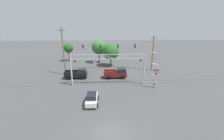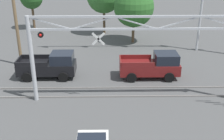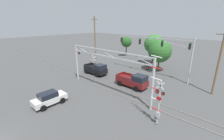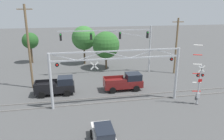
# 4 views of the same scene
# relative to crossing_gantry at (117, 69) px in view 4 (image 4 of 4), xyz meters

# --- Properties ---
(rail_track_near) EXTENTS (80.00, 0.08, 0.10)m
(rail_track_near) POSITION_rel_crossing_gantry_xyz_m (0.01, 0.28, -3.97)
(rail_track_near) COLOR gray
(rail_track_near) RESTS_ON ground_plane
(rail_track_far) EXTENTS (80.00, 0.08, 0.10)m
(rail_track_far) POSITION_rel_crossing_gantry_xyz_m (0.01, 1.72, -3.97)
(rail_track_far) COLOR gray
(rail_track_far) RESTS_ON ground_plane
(crossing_gantry) EXTENTS (14.08, 0.30, 6.00)m
(crossing_gantry) POSITION_rel_crossing_gantry_xyz_m (0.00, 0.00, 0.00)
(crossing_gantry) COLOR #B7BABF
(crossing_gantry) RESTS_ON ground_plane
(crossing_signal_mast) EXTENTS (1.61, 0.35, 6.69)m
(crossing_signal_mast) POSITION_rel_crossing_gantry_xyz_m (8.54, -1.94, -1.68)
(crossing_signal_mast) COLOR #B7BABF
(crossing_signal_mast) RESTS_ON ground_plane
(traffic_signal_span) EXTENTS (14.34, 0.39, 7.43)m
(traffic_signal_span) POSITION_rel_crossing_gantry_xyz_m (3.52, 10.71, 1.32)
(traffic_signal_span) COLOR #B7BABF
(traffic_signal_span) RESTS_ON ground_plane
(pickup_truck_lead) EXTENTS (4.89, 2.20, 2.12)m
(pickup_truck_lead) POSITION_rel_crossing_gantry_xyz_m (1.91, 3.78, -2.99)
(pickup_truck_lead) COLOR maroon
(pickup_truck_lead) RESTS_ON ground_plane
(pickup_truck_following) EXTENTS (4.71, 2.20, 2.12)m
(pickup_truck_following) POSITION_rel_crossing_gantry_xyz_m (-6.58, 3.97, -2.99)
(pickup_truck_following) COLOR black
(pickup_truck_following) RESTS_ON ground_plane
(sedan_waiting) EXTENTS (1.88, 3.90, 1.61)m
(sedan_waiting) POSITION_rel_crossing_gantry_xyz_m (-2.59, -7.20, -3.20)
(sedan_waiting) COLOR silver
(sedan_waiting) RESTS_ON ground_plane
(utility_pole_left) EXTENTS (1.80, 0.28, 10.62)m
(utility_pole_left) POSITION_rel_crossing_gantry_xyz_m (-9.83, 6.77, 1.44)
(utility_pole_left) COLOR brown
(utility_pole_left) RESTS_ON ground_plane
(utility_pole_right) EXTENTS (1.80, 0.28, 8.65)m
(utility_pole_right) POSITION_rel_crossing_gantry_xyz_m (11.36, 9.08, 0.44)
(utility_pole_right) COLOR brown
(utility_pole_right) RESTS_ON ground_plane
(background_tree_beyond_span) EXTENTS (2.95, 2.95, 5.67)m
(background_tree_beyond_span) POSITION_rel_crossing_gantry_xyz_m (-11.84, 20.24, 0.14)
(background_tree_beyond_span) COLOR brown
(background_tree_beyond_span) RESTS_ON ground_plane
(background_tree_far_left_verge) EXTENTS (4.31, 4.31, 6.94)m
(background_tree_far_left_verge) POSITION_rel_crossing_gantry_xyz_m (-2.22, 17.66, 0.75)
(background_tree_far_left_verge) COLOR brown
(background_tree_far_left_verge) RESTS_ON ground_plane
(background_tree_far_right_verge) EXTENTS (4.50, 4.50, 6.34)m
(background_tree_far_right_verge) POSITION_rel_crossing_gantry_xyz_m (1.15, 13.76, 0.06)
(background_tree_far_right_verge) COLOR brown
(background_tree_far_right_verge) RESTS_ON ground_plane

